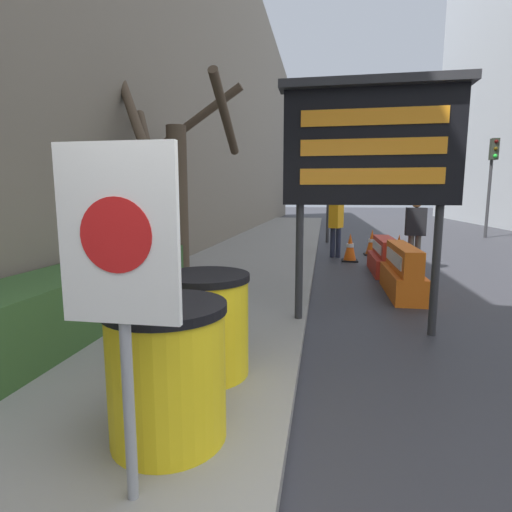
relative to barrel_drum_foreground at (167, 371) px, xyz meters
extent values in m
cube|color=#706656|center=(-2.75, 9.24, 5.44)|extent=(0.40, 50.40, 12.08)
cube|color=#335628|center=(-1.95, 1.87, -0.10)|extent=(0.90, 5.15, 0.73)
cylinder|color=#4C3D2D|center=(-1.69, 4.76, 0.97)|extent=(0.36, 0.36, 2.87)
cylinder|color=#4C3D2D|center=(-2.19, 4.20, 2.39)|extent=(1.22, 1.20, 1.96)
cylinder|color=#4C3D2D|center=(-1.60, 5.71, 2.68)|extent=(1.98, 0.38, 1.29)
cylinder|color=#4C3D2D|center=(-0.79, 4.82, 2.55)|extent=(0.24, 1.89, 1.19)
cylinder|color=#4C3D2D|center=(-2.11, 4.41, 2.07)|extent=(0.80, 1.02, 1.31)
cylinder|color=yellow|center=(0.00, 0.00, -0.03)|extent=(0.77, 0.77, 0.87)
cylinder|color=black|center=(0.00, 0.00, 0.43)|extent=(0.80, 0.80, 0.06)
cylinder|color=yellow|center=(-0.04, 0.99, -0.03)|extent=(0.77, 0.77, 0.87)
cylinder|color=black|center=(-0.04, 0.99, 0.43)|extent=(0.80, 0.80, 0.06)
cylinder|color=gray|center=(0.02, -0.56, 0.25)|extent=(0.06, 0.06, 1.43)
cube|color=white|center=(0.02, -0.58, 0.96)|extent=(0.62, 0.04, 0.88)
cylinder|color=red|center=(0.02, -0.60, 0.96)|extent=(0.37, 0.01, 0.37)
cylinder|color=#28282B|center=(0.69, 2.80, 0.22)|extent=(0.10, 0.10, 1.63)
cylinder|color=#28282B|center=(2.37, 2.80, 0.22)|extent=(0.10, 0.10, 1.63)
cube|color=black|center=(1.53, 2.80, 1.72)|extent=(2.10, 0.24, 1.37)
cube|color=#28282B|center=(1.53, 2.72, 2.46)|extent=(2.22, 0.34, 0.10)
cube|color=orange|center=(1.53, 2.67, 2.06)|extent=(1.68, 0.02, 0.19)
cube|color=orange|center=(1.53, 2.67, 1.72)|extent=(1.68, 0.02, 0.19)
cube|color=orange|center=(1.53, 2.67, 1.38)|extent=(1.68, 0.02, 0.19)
cube|color=orange|center=(2.39, 4.92, -0.38)|extent=(0.52, 1.85, 0.44)
cube|color=orange|center=(2.39, 4.92, 0.06)|extent=(0.31, 1.85, 0.44)
cube|color=white|center=(2.22, 4.92, 0.06)|extent=(0.02, 1.48, 0.22)
cube|color=red|center=(2.39, 7.00, -0.40)|extent=(0.61, 1.77, 0.39)
cube|color=red|center=(2.39, 7.00, 0.00)|extent=(0.36, 1.77, 0.39)
cube|color=white|center=(2.19, 7.00, 0.00)|extent=(0.02, 1.42, 0.20)
cube|color=black|center=(2.40, 9.76, -0.58)|extent=(0.42, 0.42, 0.04)
cone|color=#EA560F|center=(2.40, 9.76, -0.20)|extent=(0.34, 0.34, 0.72)
cylinder|color=white|center=(2.40, 9.76, -0.16)|extent=(0.19, 0.19, 0.10)
cube|color=black|center=(2.95, 8.58, -0.58)|extent=(0.41, 0.41, 0.04)
cone|color=#EA560F|center=(2.95, 8.58, -0.21)|extent=(0.33, 0.33, 0.69)
cylinder|color=white|center=(2.95, 8.58, -0.17)|extent=(0.19, 0.19, 0.10)
cube|color=black|center=(1.70, 8.49, -0.58)|extent=(0.42, 0.42, 0.04)
cone|color=#EA560F|center=(1.70, 8.49, -0.20)|extent=(0.34, 0.34, 0.71)
cylinder|color=white|center=(1.70, 8.49, -0.17)|extent=(0.19, 0.19, 0.10)
cylinder|color=#2D2D30|center=(1.12, 12.82, 1.20)|extent=(0.12, 0.12, 3.60)
cube|color=#23281E|center=(1.12, 12.66, 2.58)|extent=(0.28, 0.28, 0.84)
sphere|color=red|center=(1.12, 12.51, 2.86)|extent=(0.15, 0.15, 0.15)
sphere|color=#392C06|center=(1.12, 12.51, 2.58)|extent=(0.15, 0.15, 0.15)
sphere|color=black|center=(1.12, 12.51, 2.30)|extent=(0.15, 0.15, 0.15)
cylinder|color=#2D2D30|center=(7.67, 15.68, 1.41)|extent=(0.12, 0.12, 4.02)
cube|color=#23281E|center=(7.67, 15.52, 3.00)|extent=(0.28, 0.28, 0.84)
sphere|color=#360605|center=(7.67, 15.37, 3.28)|extent=(0.15, 0.15, 0.15)
sphere|color=#392C06|center=(7.67, 15.37, 3.00)|extent=(0.15, 0.15, 0.15)
sphere|color=green|center=(7.67, 15.37, 2.72)|extent=(0.15, 0.15, 0.15)
cylinder|color=#23283D|center=(1.25, 9.14, -0.17)|extent=(0.14, 0.14, 0.85)
cylinder|color=#23283D|center=(1.40, 9.14, -0.17)|extent=(0.14, 0.14, 0.85)
cube|color=orange|center=(1.32, 9.14, 0.59)|extent=(0.43, 0.53, 0.67)
sphere|color=#937562|center=(1.32, 9.14, 1.04)|extent=(0.23, 0.23, 0.23)
cylinder|color=#514C42|center=(3.03, 7.49, -0.19)|extent=(0.14, 0.14, 0.82)
cylinder|color=#514C42|center=(3.19, 7.49, -0.19)|extent=(0.14, 0.14, 0.82)
cube|color=black|center=(3.11, 7.49, 0.55)|extent=(0.46, 0.30, 0.65)
sphere|color=#C6804A|center=(3.11, 7.49, 0.98)|extent=(0.23, 0.23, 0.23)
camera|label=1|loc=(1.00, -2.35, 1.15)|focal=28.00mm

